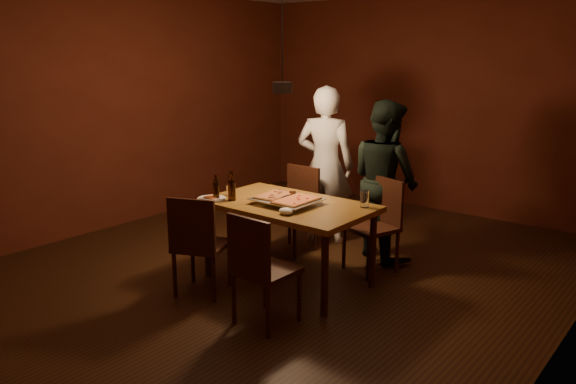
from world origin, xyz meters
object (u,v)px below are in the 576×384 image
Objects in this scene: pizza_tray at (287,201)px; plate_slice at (211,199)px; chair_far_right at (378,216)px; beer_bottle_b at (232,186)px; diner_dark at (385,180)px; dining_table at (288,211)px; beer_bottle_a at (216,187)px; chair_far_left at (297,201)px; chair_near_right at (259,260)px; pendant_lamp at (282,86)px; diner_white at (325,165)px; chair_near_left at (197,237)px.

pizza_tray is 2.12× the size of plate_slice.
chair_far_right is 1.44m from beer_bottle_b.
chair_far_right is at bearing 135.97° from diner_dark.
beer_bottle_b reaches higher than dining_table.
chair_far_left is at bearing 84.29° from beer_bottle_a.
chair_near_right is 2.00m from diner_dark.
dining_table is at bearing 123.32° from chair_far_left.
plate_slice is (-0.62, -0.35, 0.08)m from dining_table.
dining_table is at bearing -41.64° from pendant_lamp.
diner_white is at bearing 113.39° from chair_near_right.
plate_slice is at bearing -153.88° from pizza_tray.
chair_far_right and chair_near_left have the same top height.
chair_far_left is at bearing 121.74° from pizza_tray.
chair_near_left is 0.85m from pizza_tray.
chair_far_right is 0.31× the size of diner_white.
chair_near_right is 1.13m from plate_slice.
chair_near_left is at bearing -100.32° from pendant_lamp.
beer_bottle_a reaches higher than plate_slice.
beer_bottle_a is at bearing 82.45° from diner_dark.
dining_table is at bearing 88.80° from diner_white.
beer_bottle_b is at bearing 147.03° from chair_near_right.
diner_white is (-0.41, 1.16, 0.19)m from dining_table.
beer_bottle_b reaches higher than beer_bottle_a.
beer_bottle_b is (-0.05, 0.48, 0.35)m from chair_near_left.
diner_white is at bearing 109.11° from pizza_tray.
diner_dark is (-0.04, 1.98, 0.27)m from chair_near_right.
chair_far_left is 1.12m from beer_bottle_a.
dining_table is 2.83× the size of chair_far_right.
chair_near_right is 0.28× the size of diner_white.
diner_dark is at bearing 60.63° from beer_bottle_b.
chair_far_right is 1.09× the size of chair_near_right.
chair_near_left is (0.08, -1.48, 0.00)m from chair_far_left.
diner_dark is at bearing 57.54° from plate_slice.
chair_far_right is 1.02m from diner_white.
diner_white is at bearing 23.96° from diner_dark.
pizza_tray is at bearing 99.21° from diner_dark.
pizza_tray is 1.23m from diner_dark.
chair_far_left is 0.88× the size of chair_near_left.
dining_table is 0.93m from chair_far_right.
pizza_tray is 0.50× the size of pendant_lamp.
plate_slice is (-1.00, 0.48, 0.22)m from chair_near_right.
chair_near_left is (-0.40, -0.73, -0.14)m from dining_table.
diner_dark reaches higher than chair_far_right.
chair_far_right and chair_near_right have the same top height.
chair_near_left is at bearing 93.69° from chair_far_left.
chair_near_left is (-0.88, -1.52, 0.00)m from chair_far_right.
plate_slice is (-1.10, -1.13, 0.22)m from chair_far_right.
diner_white is at bearing 88.25° from beer_bottle_b.
dining_table is 3.09× the size of chair_near_right.
pendant_lamp reaches higher than diner_white.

